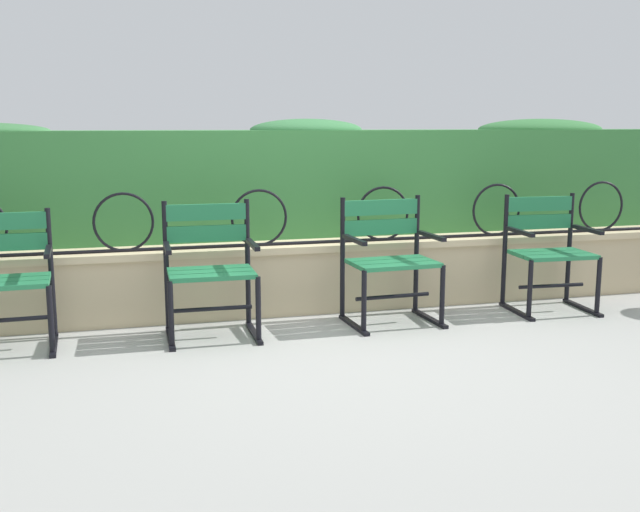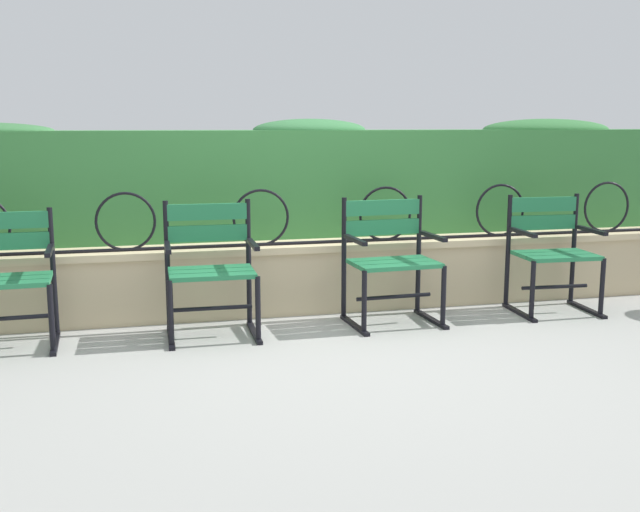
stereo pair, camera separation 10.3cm
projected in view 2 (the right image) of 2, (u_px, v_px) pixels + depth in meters
name	position (u px, v px, depth m)	size (l,w,h in m)	color
ground_plane	(324.00, 341.00, 4.93)	(60.00, 60.00, 0.00)	#9E9E99
stone_wall	(296.00, 276.00, 5.70)	(7.85, 0.41, 0.52)	#C6B289
iron_arch_fence	(266.00, 221.00, 5.50)	(7.31, 0.02, 0.42)	black
hedge_row	(288.00, 179.00, 5.99)	(7.70, 0.50, 0.93)	#387A3D
park_chair_leftmost	(6.00, 275.00, 4.77)	(0.61, 0.54, 0.87)	#237547
park_chair_centre_left	(210.00, 266.00, 5.02)	(0.61, 0.53, 0.90)	#237547
park_chair_centre_right	(390.00, 257.00, 5.35)	(0.65, 0.55, 0.89)	#237547
park_chair_rightmost	(551.00, 250.00, 5.68)	(0.62, 0.55, 0.88)	#237547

